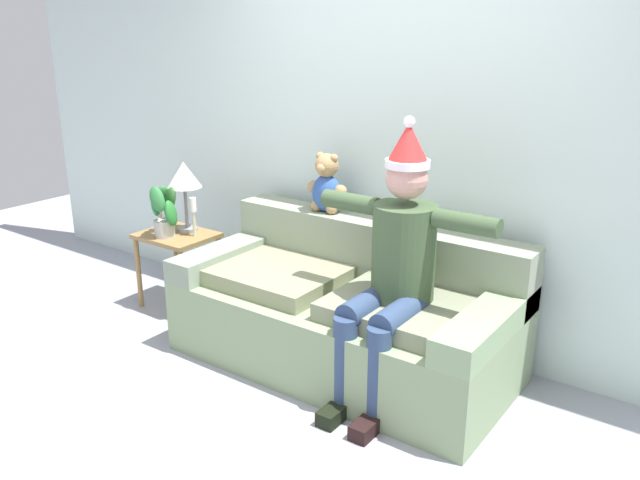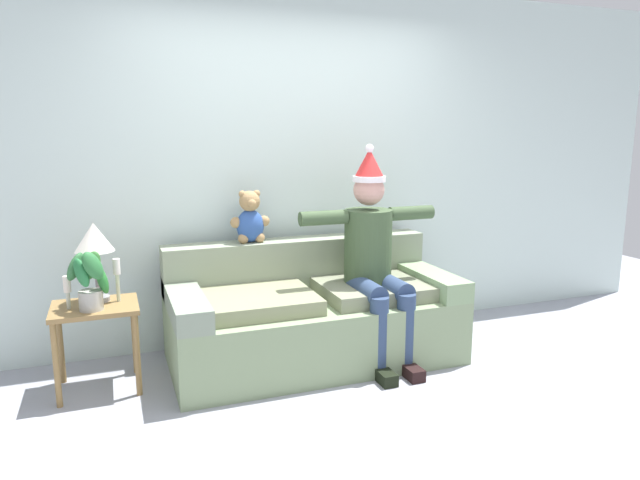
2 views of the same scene
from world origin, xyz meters
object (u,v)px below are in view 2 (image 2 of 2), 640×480
candle_tall (67,288)px  teddy_bear (250,219)px  couch (312,314)px  side_table (96,320)px  person_seated (374,253)px  table_lamp (94,241)px  candle_short (117,274)px  potted_plant (89,279)px

candle_tall → teddy_bear: bearing=15.5°
teddy_bear → candle_tall: (-1.22, -0.34, -0.31)m
couch → side_table: bearing=-179.4°
person_seated → candle_tall: (-1.98, 0.13, -0.09)m
table_lamp → candle_short: bearing=-20.1°
table_lamp → person_seated: bearing=-7.3°
person_seated → candle_short: size_ratio=5.53×
potted_plant → side_table: bearing=81.0°
potted_plant → candle_tall: size_ratio=1.91×
teddy_bear → couch: bearing=-39.8°
table_lamp → candle_tall: (-0.17, -0.10, -0.26)m
couch → candle_short: (-1.29, 0.03, 0.41)m
side_table → candle_tall: size_ratio=2.69×
side_table → potted_plant: 0.30m
table_lamp → candle_short: (0.12, -0.04, -0.21)m
table_lamp → candle_tall: table_lamp is taller
person_seated → table_lamp: person_seated is taller
person_seated → potted_plant: 1.86m
couch → table_lamp: (-1.41, 0.07, 0.62)m
person_seated → side_table: bearing=175.4°
table_lamp → potted_plant: bearing=-102.3°
couch → teddy_bear: teddy_bear is taller
couch → potted_plant: size_ratio=5.09×
teddy_bear → table_lamp: bearing=-167.5°
side_table → candle_tall: candle_tall is taller
person_seated → teddy_bear: person_seated is taller
couch → candle_tall: 1.62m
side_table → candle_short: (0.14, 0.04, 0.27)m
table_lamp → candle_short: size_ratio=1.83×
couch → table_lamp: 1.54m
candle_short → side_table: bearing=-164.5°
side_table → table_lamp: size_ratio=1.10×
teddy_bear → potted_plant: teddy_bear is taller
person_seated → candle_tall: bearing=176.3°
table_lamp → candle_tall: bearing=-148.2°
person_seated → teddy_bear: (-0.77, 0.47, 0.21)m
side_table → teddy_bear: bearing=16.5°
teddy_bear → side_table: (-1.07, -0.32, -0.53)m
teddy_bear → candle_tall: size_ratio=1.86×
potted_plant → candle_tall: 0.16m
couch → candle_short: bearing=178.9°
potted_plant → candle_short: size_ratio=1.42×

